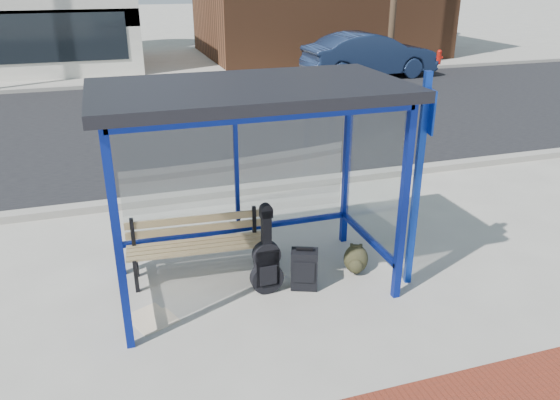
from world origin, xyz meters
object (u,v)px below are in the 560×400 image
object	(u,v)px
bench	(197,242)
guitar_bag	(267,263)
fire_hydrant	(439,57)
backpack	(356,260)
suitcase	(304,269)
parked_car	(369,55)

from	to	relation	value
bench	guitar_bag	world-z (taller)	guitar_bag
guitar_bag	fire_hydrant	bearing A→B (deg)	49.69
backpack	suitcase	bearing A→B (deg)	-145.47
bench	fire_hydrant	distance (m)	17.52
bench	backpack	world-z (taller)	bench
bench	guitar_bag	xyz separation A→B (m)	(0.70, -0.66, -0.06)
guitar_bag	backpack	world-z (taller)	guitar_bag
bench	backpack	distance (m)	1.99
backpack	fire_hydrant	xyz separation A→B (m)	(9.90, 13.52, 0.18)
parked_car	bench	bearing A→B (deg)	143.60
parked_car	fire_hydrant	world-z (taller)	parked_car
bench	guitar_bag	bearing A→B (deg)	-39.81
guitar_bag	parked_car	bearing A→B (deg)	57.87
fire_hydrant	backpack	bearing A→B (deg)	-126.21
suitcase	backpack	size ratio (longest dim) A/B	1.49
suitcase	fire_hydrant	size ratio (longest dim) A/B	0.83
bench	parked_car	size ratio (longest dim) A/B	0.36
guitar_bag	fire_hydrant	world-z (taller)	guitar_bag
guitar_bag	backpack	bearing A→B (deg)	3.83
fire_hydrant	suitcase	bearing A→B (deg)	-127.90
suitcase	fire_hydrant	world-z (taller)	fire_hydrant
backpack	parked_car	size ratio (longest dim) A/B	0.08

